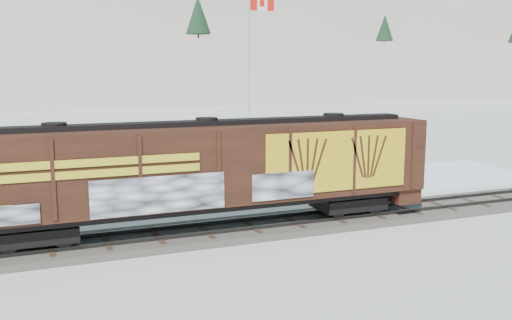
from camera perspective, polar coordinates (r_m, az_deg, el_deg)
name	(u,v)px	position (r m, az deg, el deg)	size (l,w,h in m)	color
ground	(291,227)	(25.40, 3.55, -6.66)	(500.00, 500.00, 0.00)	white
rail_track	(291,223)	(25.36, 3.56, -6.34)	(50.00, 3.40, 0.43)	#59544C
parking_strip	(234,192)	(32.13, -2.19, -3.25)	(40.00, 8.00, 0.03)	white
hillside	(66,40)	(162.36, -18.50, 11.35)	(360.00, 110.00, 93.00)	white
hopper_railcar	(208,168)	(23.40, -4.87, -0.76)	(19.44, 3.06, 4.41)	black
flagpole	(251,104)	(39.49, -0.55, 5.60)	(2.30, 0.90, 11.97)	silver
car_silver	(83,195)	(28.95, -16.94, -3.33)	(1.95, 4.85, 1.65)	#ADAFB4
car_white	(291,173)	(33.69, 3.50, -1.29)	(1.66, 4.75, 1.56)	white
car_dark	(319,171)	(34.69, 6.30, -1.12)	(2.04, 5.01, 1.45)	black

